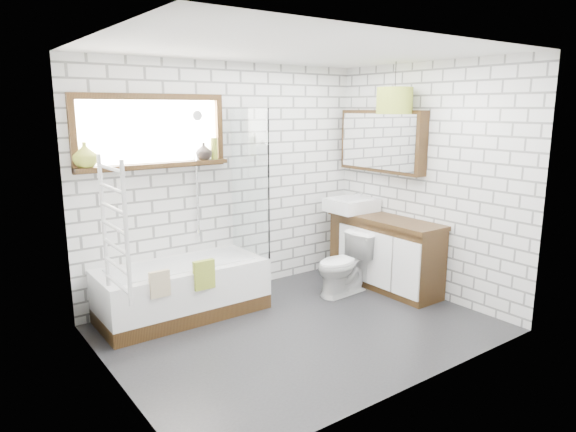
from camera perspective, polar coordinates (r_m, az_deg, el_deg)
floor at (r=4.93m, az=1.42°, el=-12.41°), size 3.40×2.60×0.01m
ceiling at (r=4.51m, az=1.59°, el=18.01°), size 3.40×2.60×0.01m
wall_back at (r=5.63m, az=-6.64°, el=3.94°), size 3.40×0.01×2.50m
wall_front at (r=3.63m, az=14.15°, el=-0.80°), size 3.40×0.01×2.50m
wall_left at (r=3.78m, az=-19.42°, el=-0.61°), size 0.01×2.60×2.50m
wall_right at (r=5.75m, az=15.13°, el=3.76°), size 0.01×2.60×2.50m
window at (r=5.18m, az=-14.84°, el=9.04°), size 1.52×0.16×0.68m
towel_radiator at (r=3.81m, az=-18.73°, el=-1.26°), size 0.06×0.52×1.00m
mirror_cabinet at (r=6.04m, az=10.36°, el=8.18°), size 0.16×1.20×0.70m
shower_riser at (r=5.40m, az=-10.13°, el=4.55°), size 0.02×0.02×1.30m
bathtub at (r=5.23m, az=-11.60°, el=-8.04°), size 1.62×0.72×0.52m
shower_screen at (r=5.34m, az=-4.32°, el=3.82°), size 0.02×0.72×1.50m
towel_green at (r=4.87m, az=-9.31°, el=-6.45°), size 0.20×0.06×0.28m
towel_beige at (r=4.70m, az=-14.08°, el=-7.34°), size 0.18×0.05×0.24m
vanity at (r=5.97m, az=10.66°, el=-4.01°), size 0.46×1.42×0.81m
basin at (r=6.16m, az=7.07°, el=1.24°), size 0.53×0.47×0.16m
tap at (r=6.26m, az=8.15°, el=1.86°), size 0.03×0.03×0.16m
toilet at (r=5.70m, az=6.21°, el=-5.35°), size 0.42×0.69×0.68m
vase_olive at (r=4.96m, az=-21.61°, el=6.11°), size 0.29×0.29×0.23m
vase_dark at (r=5.38m, az=-9.34°, el=6.91°), size 0.21×0.21×0.18m
bottle at (r=5.44m, az=-8.18°, el=7.21°), size 0.08×0.08×0.22m
pendant at (r=5.68m, az=11.75°, el=12.44°), size 0.38×0.38×0.28m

